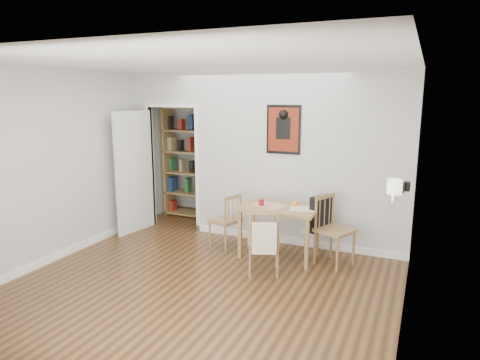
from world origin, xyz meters
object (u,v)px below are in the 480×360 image
at_px(dining_table, 279,213).
at_px(ceramic_jar_a, 400,187).
at_px(red_glass, 261,202).
at_px(notebook, 303,209).
at_px(chair_left, 225,221).
at_px(fireplace, 400,242).
at_px(ceramic_jar_b, 406,186).
at_px(chair_front, 264,240).
at_px(chair_right, 334,229).
at_px(mantel_lamp, 394,188).
at_px(orange_fruit, 295,204).
at_px(bookshelf, 187,162).

height_order(dining_table, ceramic_jar_a, ceramic_jar_a).
bearing_deg(red_glass, notebook, 3.72).
bearing_deg(dining_table, chair_left, 179.64).
xyz_separation_m(fireplace, notebook, (-1.28, 0.53, 0.12)).
xyz_separation_m(red_glass, ceramic_jar_b, (1.88, -0.22, 0.44)).
xyz_separation_m(chair_front, ceramic_jar_b, (1.62, 0.36, 0.77)).
bearing_deg(fireplace, chair_right, 146.93).
relative_size(chair_left, mantel_lamp, 3.46).
xyz_separation_m(fireplace, orange_fruit, (-1.43, 0.63, 0.15)).
bearing_deg(chair_front, orange_fruit, 75.67).
relative_size(bookshelf, orange_fruit, 26.84).
bearing_deg(fireplace, dining_table, 161.71).
distance_m(ceramic_jar_a, ceramic_jar_b, 0.13).
bearing_deg(notebook, mantel_lamp, -35.87).
bearing_deg(dining_table, fireplace, -18.29).
distance_m(chair_right, chair_front, 0.99).
height_order(chair_front, mantel_lamp, mantel_lamp).
xyz_separation_m(chair_left, red_glass, (0.59, -0.05, 0.36)).
xyz_separation_m(chair_right, fireplace, (0.86, -0.56, 0.13)).
bearing_deg(bookshelf, notebook, -27.13).
bearing_deg(mantel_lamp, fireplace, 76.56).
bearing_deg(bookshelf, orange_fruit, -26.53).
xyz_separation_m(red_glass, notebook, (0.59, 0.04, -0.04)).
bearing_deg(chair_left, orange_fruit, 5.10).
relative_size(chair_left, chair_right, 0.89).
bearing_deg(chair_right, ceramic_jar_b, -18.38).
distance_m(chair_left, ceramic_jar_b, 2.61).
relative_size(dining_table, bookshelf, 0.52).
distance_m(bookshelf, notebook, 2.92).
relative_size(dining_table, chair_right, 1.13).
bearing_deg(chair_front, chair_right, 40.94).
relative_size(dining_table, chair_front, 1.21).
height_order(mantel_lamp, ceramic_jar_b, mantel_lamp).
xyz_separation_m(orange_fruit, ceramic_jar_b, (1.44, -0.36, 0.45)).
xyz_separation_m(fireplace, ceramic_jar_b, (0.01, 0.27, 0.60)).
xyz_separation_m(bookshelf, ceramic_jar_b, (3.88, -1.58, 0.20)).
relative_size(bookshelf, fireplace, 1.65).
distance_m(dining_table, bookshelf, 2.64).
distance_m(dining_table, mantel_lamp, 1.89).
bearing_deg(bookshelf, mantel_lamp, -30.08).
xyz_separation_m(mantel_lamp, ceramic_jar_a, (0.03, 0.50, -0.09)).
relative_size(orange_fruit, ceramic_jar_b, 0.70).
bearing_deg(bookshelf, chair_left, -42.93).
relative_size(chair_right, orange_fruit, 12.32).
relative_size(chair_right, ceramic_jar_a, 7.60).
xyz_separation_m(dining_table, chair_left, (-0.84, 0.01, -0.22)).
height_order(chair_left, notebook, chair_left).
bearing_deg(chair_left, notebook, -0.70).
bearing_deg(chair_front, ceramic_jar_b, 12.54).
distance_m(red_glass, notebook, 0.59).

